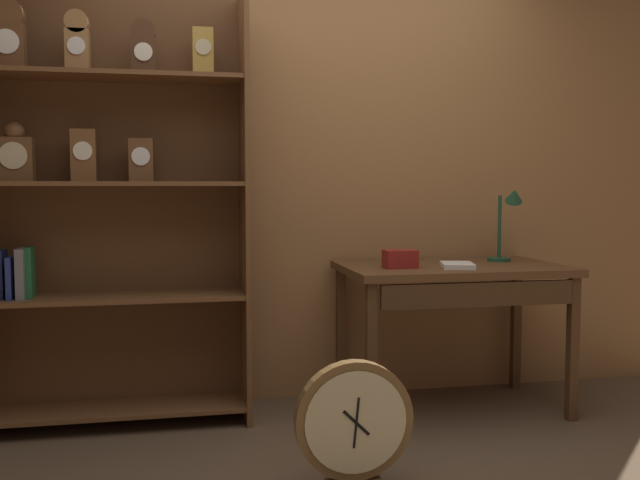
# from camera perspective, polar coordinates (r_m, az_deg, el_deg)

# --- Properties ---
(back_wood_panel) EXTENTS (4.80, 0.05, 2.60)m
(back_wood_panel) POSITION_cam_1_polar(r_m,az_deg,el_deg) (4.15, -0.87, 5.50)
(back_wood_panel) COLOR #9E6B3D
(back_wood_panel) RESTS_ON ground
(bookshelf) EXTENTS (1.32, 0.35, 2.18)m
(bookshelf) POSITION_cam_1_polar(r_m,az_deg,el_deg) (3.78, -16.47, 2.95)
(bookshelf) COLOR brown
(bookshelf) RESTS_ON ground
(workbench) EXTENTS (1.18, 0.72, 0.79)m
(workbench) POSITION_cam_1_polar(r_m,az_deg,el_deg) (3.95, 10.45, -3.31)
(workbench) COLOR brown
(workbench) RESTS_ON ground
(desk_lamp) EXTENTS (0.19, 0.19, 0.43)m
(desk_lamp) POSITION_cam_1_polar(r_m,az_deg,el_deg) (4.19, 14.51, 1.69)
(desk_lamp) COLOR #1E472D
(desk_lamp) RESTS_ON workbench
(toolbox_small) EXTENTS (0.17, 0.12, 0.09)m
(toolbox_small) POSITION_cam_1_polar(r_m,az_deg,el_deg) (3.77, 6.30, -1.48)
(toolbox_small) COLOR maroon
(toolbox_small) RESTS_ON workbench
(open_repair_manual) EXTENTS (0.21, 0.25, 0.02)m
(open_repair_manual) POSITION_cam_1_polar(r_m,az_deg,el_deg) (3.83, 10.71, -1.96)
(open_repair_manual) COLOR silver
(open_repair_manual) RESTS_ON workbench
(round_clock_large) EXTENTS (0.48, 0.11, 0.52)m
(round_clock_large) POSITION_cam_1_polar(r_m,az_deg,el_deg) (2.99, 2.68, -14.20)
(round_clock_large) COLOR brown
(round_clock_large) RESTS_ON ground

